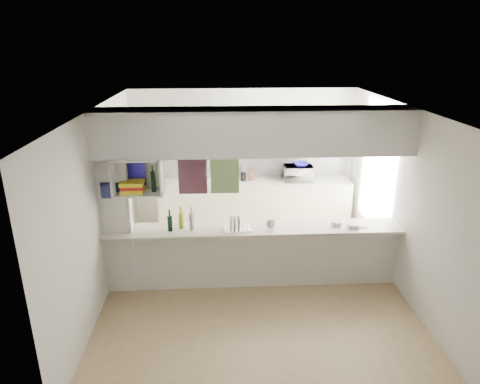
{
  "coord_description": "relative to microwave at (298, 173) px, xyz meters",
  "views": [
    {
      "loc": [
        -0.5,
        -5.51,
        3.44
      ],
      "look_at": [
        -0.17,
        0.5,
        1.28
      ],
      "focal_mm": 32.0,
      "sensor_mm": 36.0,
      "label": 1
    }
  ],
  "objects": [
    {
      "name": "floor",
      "position": [
        -1.01,
        -2.08,
        -1.07
      ],
      "size": [
        4.8,
        4.8,
        0.0
      ],
      "primitive_type": "plane",
      "color": "#957F56",
      "rests_on": "ground"
    },
    {
      "name": "ceiling",
      "position": [
        -1.01,
        -2.08,
        1.53
      ],
      "size": [
        4.8,
        4.8,
        0.0
      ],
      "primitive_type": "plane",
      "color": "white",
      "rests_on": "wall_back"
    },
    {
      "name": "wall_back",
      "position": [
        -1.01,
        0.32,
        0.23
      ],
      "size": [
        4.2,
        0.0,
        4.2
      ],
      "primitive_type": "plane",
      "rotation": [
        1.57,
        0.0,
        0.0
      ],
      "color": "silver",
      "rests_on": "floor"
    },
    {
      "name": "wall_left",
      "position": [
        -3.11,
        -2.08,
        0.23
      ],
      "size": [
        0.0,
        4.8,
        4.8
      ],
      "primitive_type": "plane",
      "rotation": [
        1.57,
        0.0,
        1.57
      ],
      "color": "silver",
      "rests_on": "floor"
    },
    {
      "name": "wall_right",
      "position": [
        1.09,
        -2.08,
        0.23
      ],
      "size": [
        0.0,
        4.8,
        4.8
      ],
      "primitive_type": "plane",
      "rotation": [
        1.57,
        0.0,
        -1.57
      ],
      "color": "silver",
      "rests_on": "floor"
    },
    {
      "name": "servery_partition",
      "position": [
        -1.19,
        -2.08,
        0.59
      ],
      "size": [
        4.2,
        0.5,
        2.6
      ],
      "color": "silver",
      "rests_on": "floor"
    },
    {
      "name": "cubby_shelf",
      "position": [
        -2.58,
        -2.15,
        0.64
      ],
      "size": [
        0.65,
        0.35,
        0.5
      ],
      "color": "white",
      "rests_on": "bulkhead"
    },
    {
      "name": "kitchen_run",
      "position": [
        -0.85,
        0.06,
        -0.24
      ],
      "size": [
        3.6,
        0.63,
        2.24
      ],
      "color": "beige",
      "rests_on": "floor"
    },
    {
      "name": "microwave",
      "position": [
        0.0,
        0.0,
        0.0
      ],
      "size": [
        0.54,
        0.37,
        0.29
      ],
      "primitive_type": "imported",
      "rotation": [
        0.0,
        0.0,
        3.11
      ],
      "color": "white",
      "rests_on": "bench_top"
    },
    {
      "name": "bowl",
      "position": [
        0.03,
        -0.03,
        0.18
      ],
      "size": [
        0.27,
        0.27,
        0.07
      ],
      "primitive_type": "imported",
      "color": "#160D96",
      "rests_on": "microwave"
    },
    {
      "name": "dish_rack",
      "position": [
        -1.25,
        -2.1,
        -0.06
      ],
      "size": [
        0.42,
        0.34,
        0.21
      ],
      "rotation": [
        0.0,
        0.0,
        0.13
      ],
      "color": "silver",
      "rests_on": "breakfast_bar"
    },
    {
      "name": "cup",
      "position": [
        -0.78,
        -2.12,
        -0.08
      ],
      "size": [
        0.15,
        0.15,
        0.11
      ],
      "primitive_type": "imported",
      "rotation": [
        0.0,
        0.0,
        -0.15
      ],
      "color": "white",
      "rests_on": "dish_rack"
    },
    {
      "name": "wine_bottles",
      "position": [
        -2.03,
        -2.09,
        -0.02
      ],
      "size": [
        0.37,
        0.15,
        0.34
      ],
      "color": "black",
      "rests_on": "breakfast_bar"
    },
    {
      "name": "plastic_tubs",
      "position": [
        0.26,
        -2.12,
        -0.11
      ],
      "size": [
        0.49,
        0.22,
        0.07
      ],
      "color": "silver",
      "rests_on": "breakfast_bar"
    },
    {
      "name": "utensil_jar",
      "position": [
        -1.03,
        0.07,
        -0.07
      ],
      "size": [
        0.11,
        0.11,
        0.15
      ],
      "primitive_type": "cylinder",
      "color": "black",
      "rests_on": "bench_top"
    },
    {
      "name": "knife_block",
      "position": [
        -0.88,
        0.1,
        -0.05
      ],
      "size": [
        0.1,
        0.08,
        0.2
      ],
      "primitive_type": "cube",
      "rotation": [
        0.0,
        0.0,
        0.01
      ],
      "color": "brown",
      "rests_on": "bench_top"
    }
  ]
}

